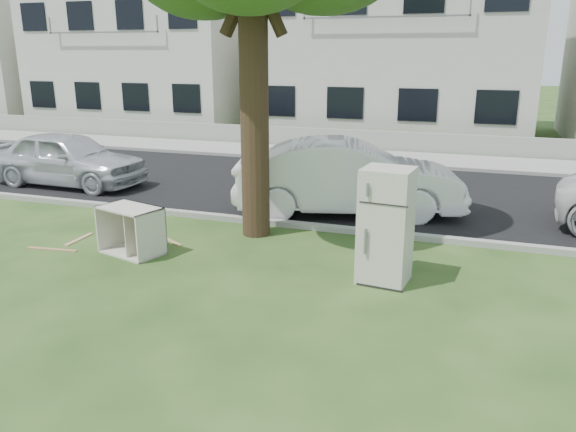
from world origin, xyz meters
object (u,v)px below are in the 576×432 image
(cabinet, at_px, (131,230))
(car_left, at_px, (68,159))
(fridge, at_px, (386,226))
(car_center, at_px, (348,177))

(cabinet, distance_m, car_left, 6.22)
(fridge, xyz_separation_m, cabinet, (-4.48, -0.17, -0.48))
(fridge, relative_size, car_center, 0.36)
(car_center, bearing_deg, cabinet, 125.64)
(car_center, relative_size, car_left, 1.16)
(fridge, distance_m, car_left, 9.97)
(cabinet, height_order, car_center, car_center)
(cabinet, xyz_separation_m, car_left, (-4.68, 4.08, 0.31))
(fridge, distance_m, car_center, 3.88)
(fridge, xyz_separation_m, car_center, (-1.41, 3.61, -0.08))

